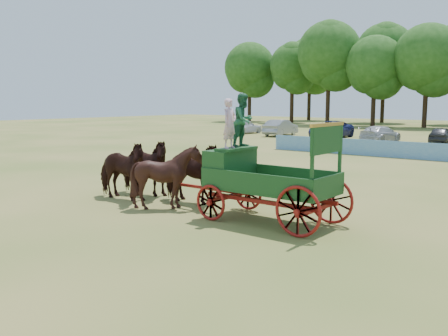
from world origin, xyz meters
The scene contains 6 objects.
ground centered at (0.00, 0.00, 0.00)m, with size 160.00×160.00×0.00m, color #A4874A.
horse_lead_left centered at (-8.19, -1.36, 1.07)m, with size 1.16×2.55×2.15m, color black.
horse_lead_right centered at (-8.19, -0.26, 1.07)m, with size 1.16×2.55×2.15m, color black.
horse_wheel_left centered at (-5.79, -1.36, 1.08)m, with size 1.74×1.96×2.15m, color black.
horse_wheel_right centered at (-5.79, -0.26, 1.07)m, with size 1.16×2.55×2.15m, color black.
farm_dray centered at (-2.84, -0.78, 1.67)m, with size 6.00×2.00×3.80m.
Camera 1 is at (5.89, -12.95, 3.61)m, focal length 40.00 mm.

